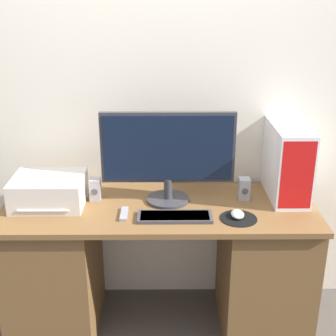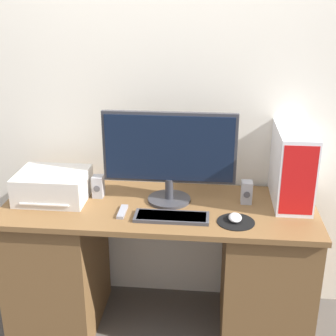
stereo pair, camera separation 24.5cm
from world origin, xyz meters
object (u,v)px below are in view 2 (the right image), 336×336
keyboard (172,217)px  computer_tower (292,165)px  monitor (169,153)px  printer (53,186)px  speaker_right (247,192)px  mouse (235,218)px  speaker_left (98,186)px  remote_control (122,212)px

keyboard → computer_tower: size_ratio=0.83×
monitor → printer: size_ratio=1.89×
monitor → speaker_right: monitor is taller
monitor → speaker_right: 0.48m
keyboard → mouse: 0.32m
speaker_left → monitor: bearing=-1.8°
keyboard → computer_tower: (0.63, 0.29, 0.20)m
speaker_left → remote_control: 0.26m
keyboard → computer_tower: 0.72m
speaker_right → remote_control: (-0.65, -0.20, -0.05)m
speaker_left → remote_control: bearing=-48.1°
monitor → speaker_left: 0.46m
printer → remote_control: printer is taller
monitor → speaker_left: (-0.40, 0.01, -0.22)m
monitor → keyboard: 0.35m
monitor → remote_control: 0.40m
printer → speaker_left: size_ratio=3.07×
computer_tower → keyboard: bearing=-154.9°
computer_tower → speaker_right: size_ratio=3.70×
monitor → remote_control: (-0.23, -0.18, -0.27)m
printer → speaker_left: (0.24, 0.05, -0.02)m
speaker_left → keyboard: bearing=-27.8°
speaker_right → remote_control: bearing=-163.3°
speaker_right → remote_control: 0.68m
monitor → keyboard: bearing=-81.2°
keyboard → speaker_left: (-0.44, 0.23, 0.05)m
mouse → remote_control: 0.58m
keyboard → remote_control: size_ratio=2.66×
mouse → printer: printer is taller
computer_tower → remote_control: computer_tower is taller
monitor → speaker_right: bearing=2.1°
printer → speaker_left: printer is taller
keyboard → remote_control: keyboard is taller
monitor → mouse: monitor is taller
printer → monitor: bearing=3.6°
mouse → computer_tower: 0.46m
speaker_left → mouse: bearing=-16.4°
mouse → computer_tower: bearing=43.3°
mouse → speaker_right: (0.07, 0.23, 0.04)m
keyboard → printer: (-0.68, 0.18, 0.07)m
speaker_left → speaker_right: same height
keyboard → computer_tower: bearing=25.1°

